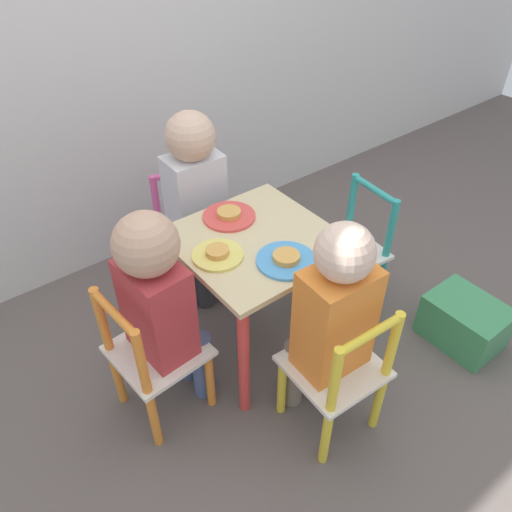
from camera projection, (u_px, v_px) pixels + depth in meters
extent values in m
plane|color=#5B514C|center=(256.00, 340.00, 1.89)|extent=(6.00, 6.00, 0.00)
cube|color=beige|center=(256.00, 241.00, 1.59)|extent=(0.48, 0.48, 0.02)
cylinder|color=#DB3D38|center=(244.00, 362.00, 1.52)|extent=(0.04, 0.04, 0.46)
cylinder|color=green|center=(341.00, 303.00, 1.72)|extent=(0.04, 0.04, 0.46)
cylinder|color=#387AD1|center=(174.00, 288.00, 1.77)|extent=(0.04, 0.04, 0.46)
cylinder|color=#8E51BC|center=(265.00, 244.00, 1.97)|extent=(0.04, 0.04, 0.46)
cube|color=silver|center=(158.00, 351.00, 1.52)|extent=(0.28, 0.28, 0.02)
cylinder|color=orange|center=(210.00, 379.00, 1.60)|extent=(0.03, 0.03, 0.25)
cylinder|color=orange|center=(172.00, 342.00, 1.72)|extent=(0.03, 0.03, 0.25)
cylinder|color=orange|center=(154.00, 419.00, 1.49)|extent=(0.03, 0.03, 0.25)
cylinder|color=orange|center=(117.00, 376.00, 1.61)|extent=(0.03, 0.03, 0.25)
cylinder|color=orange|center=(142.00, 365.00, 1.33)|extent=(0.03, 0.03, 0.25)
cylinder|color=orange|center=(102.00, 322.00, 1.45)|extent=(0.03, 0.03, 0.25)
cylinder|color=orange|center=(114.00, 313.00, 1.31)|extent=(0.04, 0.21, 0.02)
cube|color=silver|center=(333.00, 366.00, 1.47)|extent=(0.27, 0.27, 0.02)
cylinder|color=yellow|center=(332.00, 356.00, 1.67)|extent=(0.03, 0.03, 0.25)
cylinder|color=yellow|center=(282.00, 386.00, 1.58)|extent=(0.03, 0.03, 0.25)
cylinder|color=yellow|center=(378.00, 401.00, 1.53)|extent=(0.03, 0.03, 0.25)
cylinder|color=yellow|center=(326.00, 436.00, 1.44)|extent=(0.03, 0.03, 0.25)
cylinder|color=yellow|center=(392.00, 346.00, 1.37)|extent=(0.03, 0.03, 0.25)
cylinder|color=yellow|center=(335.00, 382.00, 1.28)|extent=(0.03, 0.03, 0.25)
cylinder|color=yellow|center=(371.00, 334.00, 1.26)|extent=(0.21, 0.04, 0.02)
cube|color=silver|center=(197.00, 234.00, 1.98)|extent=(0.27, 0.27, 0.02)
cylinder|color=#E5599E|center=(190.00, 284.00, 1.95)|extent=(0.03, 0.03, 0.25)
cylinder|color=#E5599E|center=(234.00, 263.00, 2.05)|extent=(0.03, 0.03, 0.25)
cylinder|color=#E5599E|center=(164.00, 256.00, 2.08)|extent=(0.03, 0.03, 0.25)
cylinder|color=#E5599E|center=(207.00, 238.00, 2.18)|extent=(0.03, 0.03, 0.25)
cylinder|color=#E5599E|center=(156.00, 205.00, 1.92)|extent=(0.03, 0.03, 0.25)
cylinder|color=#E5599E|center=(204.00, 188.00, 2.02)|extent=(0.03, 0.03, 0.25)
cylinder|color=#E5599E|center=(178.00, 171.00, 1.90)|extent=(0.21, 0.03, 0.02)
cube|color=silver|center=(345.00, 251.00, 1.90)|extent=(0.28, 0.28, 0.02)
cylinder|color=teal|center=(304.00, 272.00, 2.01)|extent=(0.03, 0.03, 0.25)
cylinder|color=teal|center=(338.00, 303.00, 1.87)|extent=(0.03, 0.03, 0.25)
cylinder|color=teal|center=(344.00, 254.00, 2.09)|extent=(0.03, 0.03, 0.25)
cylinder|color=teal|center=(380.00, 283.00, 1.96)|extent=(0.03, 0.03, 0.25)
cylinder|color=teal|center=(352.00, 203.00, 1.93)|extent=(0.03, 0.03, 0.25)
cylinder|color=teal|center=(391.00, 231.00, 1.80)|extent=(0.03, 0.03, 0.25)
cylinder|color=teal|center=(375.00, 190.00, 1.79)|extent=(0.04, 0.21, 0.02)
cylinder|color=#4C608E|center=(203.00, 365.00, 1.63)|extent=(0.07, 0.07, 0.27)
cylinder|color=#4C608E|center=(185.00, 348.00, 1.69)|extent=(0.07, 0.07, 0.27)
cube|color=#B23338|center=(157.00, 309.00, 1.42)|extent=(0.16, 0.21, 0.32)
sphere|color=tan|center=(146.00, 244.00, 1.28)|extent=(0.18, 0.18, 0.18)
cylinder|color=#7A6B5B|center=(317.00, 360.00, 1.65)|extent=(0.07, 0.07, 0.27)
cylinder|color=#7A6B5B|center=(293.00, 374.00, 1.60)|extent=(0.07, 0.07, 0.27)
cube|color=orange|center=(335.00, 320.00, 1.37)|extent=(0.21, 0.15, 0.34)
sphere|color=beige|center=(345.00, 252.00, 1.22)|extent=(0.16, 0.16, 0.16)
cylinder|color=#38383D|center=(204.00, 279.00, 1.96)|extent=(0.07, 0.07, 0.27)
cylinder|color=#38383D|center=(225.00, 269.00, 2.01)|extent=(0.07, 0.07, 0.27)
cube|color=silver|center=(196.00, 198.00, 1.86)|extent=(0.20, 0.15, 0.34)
sphere|color=#DBB293|center=(190.00, 136.00, 1.70)|extent=(0.18, 0.18, 0.18)
cylinder|color=#EADB66|center=(218.00, 255.00, 1.51)|extent=(0.16, 0.16, 0.01)
cylinder|color=gold|center=(217.00, 251.00, 1.51)|extent=(0.07, 0.07, 0.02)
cylinder|color=#4C9EE0|center=(286.00, 260.00, 1.49)|extent=(0.18, 0.18, 0.01)
cylinder|color=gold|center=(286.00, 257.00, 1.49)|extent=(0.08, 0.08, 0.02)
cylinder|color=#E54C47|center=(229.00, 216.00, 1.68)|extent=(0.18, 0.18, 0.01)
cylinder|color=gold|center=(229.00, 213.00, 1.67)|extent=(0.08, 0.08, 0.02)
cube|color=#3D8E56|center=(464.00, 322.00, 1.84)|extent=(0.21, 0.27, 0.18)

